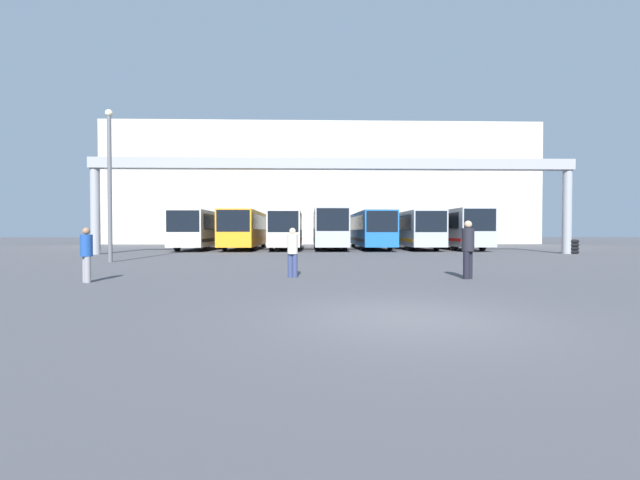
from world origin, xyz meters
The scene contains 15 objects.
ground_plane centered at (0.00, 0.00, 0.00)m, with size 200.00×200.00×0.00m, color #47474C.
building_backdrop centered at (0.00, 48.43, 7.22)m, with size 51.88×12.00×14.44m.
overhead_gantry centered at (0.00, 21.04, 5.42)m, with size 32.15×0.80×6.35m.
bus_slot_0 centered at (-10.70, 28.60, 1.80)m, with size 2.60×10.79×3.12m.
bus_slot_1 centered at (-7.14, 29.38, 1.82)m, with size 2.63×12.35×3.16m.
bus_slot_2 centered at (-3.57, 28.36, 1.78)m, with size 2.43×10.30×3.09m.
bus_slot_3 centered at (0.00, 28.96, 1.89)m, with size 2.57×11.50×3.29m.
bus_slot_4 centered at (3.57, 29.31, 1.79)m, with size 2.51×12.21×3.10m.
bus_slot_5 centered at (7.14, 28.64, 1.79)m, with size 2.54×10.86×3.10m.
bus_slot_6 centered at (10.70, 28.40, 1.88)m, with size 2.59×10.38×3.27m.
pedestrian_near_center centered at (-2.27, 6.68, 0.87)m, with size 0.34×0.34×1.64m.
pedestrian_far_center centered at (-8.37, 5.45, 0.87)m, with size 0.34×0.34×1.64m.
pedestrian_near_right centered at (3.36, 6.08, 0.99)m, with size 0.39×0.39×1.87m.
tire_stack centered at (16.15, 21.22, 0.48)m, with size 1.04×1.04×0.96m.
lamp_post centered at (-11.51, 13.82, 4.10)m, with size 0.36×0.36×7.48m.
Camera 1 is at (-1.75, -7.46, 1.53)m, focal length 24.00 mm.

